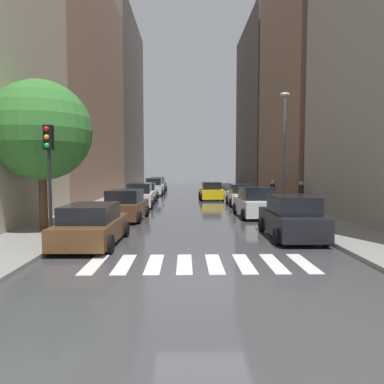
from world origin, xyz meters
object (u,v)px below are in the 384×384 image
object	(u,v)px
street_tree_left	(41,131)
lamp_post_right	(284,144)
parked_car_left_fifth	(155,187)
parked_car_right_third	(241,195)
parked_car_left_fourth	(146,192)
parked_car_right_second	(255,203)
parked_car_left_nearest	(92,225)
traffic_light_left_corner	(49,157)
parked_car_left_third	(140,196)
pedestrian_foreground	(272,192)
parked_car_left_second	(126,206)
pedestrian_by_kerb	(301,194)
parked_car_right_nearest	(292,218)
taxi_midroad	(211,191)
parked_car_left_sixth	(158,185)

from	to	relation	value
street_tree_left	lamp_post_right	bearing A→B (deg)	24.92
parked_car_left_fifth	parked_car_right_third	bearing A→B (deg)	-143.23
parked_car_left_fourth	parked_car_right_second	world-z (taller)	parked_car_right_second
parked_car_left_nearest	traffic_light_left_corner	distance (m)	2.98
parked_car_left_third	pedestrian_foreground	size ratio (longest dim) A/B	2.61
parked_car_right_third	traffic_light_left_corner	bearing A→B (deg)	147.04
parked_car_left_second	pedestrian_by_kerb	world-z (taller)	pedestrian_by_kerb
parked_car_right_nearest	taxi_midroad	distance (m)	17.76
parked_car_left_nearest	parked_car_right_nearest	distance (m)	7.95
parked_car_left_fourth	street_tree_left	distance (m)	16.59
street_tree_left	parked_car_right_second	bearing A→B (deg)	26.14
parked_car_left_fifth	pedestrian_by_kerb	xyz separation A→B (m)	(11.21, -13.88, 0.28)
pedestrian_by_kerb	parked_car_right_nearest	bearing A→B (deg)	112.86
parked_car_left_second	pedestrian_by_kerb	distance (m)	12.01
parked_car_right_third	parked_car_left_sixth	bearing A→B (deg)	26.62
taxi_midroad	street_tree_left	size ratio (longest dim) A/B	0.67
pedestrian_foreground	street_tree_left	xyz separation A→B (m)	(-12.58, -9.72, 3.37)
parked_car_left_sixth	parked_car_right_second	bearing A→B (deg)	-160.04
parked_car_left_second	pedestrian_foreground	world-z (taller)	pedestrian_foreground
taxi_midroad	traffic_light_left_corner	distance (m)	20.34
pedestrian_foreground	pedestrian_by_kerb	distance (m)	2.20
parked_car_left_sixth	parked_car_left_second	bearing A→B (deg)	-178.23
parked_car_left_fourth	traffic_light_left_corner	xyz separation A→B (m)	(-1.47, -18.34, 2.56)
parked_car_left_third	lamp_post_right	distance (m)	11.02
parked_car_left_fourth	traffic_light_left_corner	world-z (taller)	traffic_light_left_corner
parked_car_left_fourth	parked_car_left_sixth	distance (m)	11.81
taxi_midroad	pedestrian_foreground	world-z (taller)	pedestrian_foreground
taxi_midroad	street_tree_left	bearing A→B (deg)	151.50
parked_car_left_second	parked_car_left_fourth	distance (m)	12.02
pedestrian_foreground	parked_car_right_nearest	bearing A→B (deg)	106.65
parked_car_left_third	traffic_light_left_corner	size ratio (longest dim) A/B	1.11
parked_car_left_fifth	parked_car_left_sixth	size ratio (longest dim) A/B	1.07
parked_car_left_fourth	parked_car_right_third	bearing A→B (deg)	-120.60
parked_car_left_second	parked_car_right_third	distance (m)	10.82
street_tree_left	taxi_midroad	bearing A→B (deg)	62.33
parked_car_left_fifth	parked_car_right_third	size ratio (longest dim) A/B	1.06
parked_car_left_fourth	traffic_light_left_corner	distance (m)	18.57
taxi_midroad	parked_car_left_fifth	bearing A→B (deg)	43.97
parked_car_left_fourth	taxi_midroad	size ratio (longest dim) A/B	1.04
parked_car_right_nearest	pedestrian_foreground	xyz separation A→B (m)	(1.96, 10.98, 0.30)
pedestrian_foreground	lamp_post_right	bearing A→B (deg)	111.73
parked_car_left_nearest	parked_car_left_third	xyz separation A→B (m)	(0.15, 12.77, 0.10)
parked_car_left_third	traffic_light_left_corner	world-z (taller)	traffic_light_left_corner
parked_car_left_second	parked_car_right_third	world-z (taller)	parked_car_left_second
parked_car_left_nearest	lamp_post_right	bearing A→B (deg)	-48.70
parked_car_left_third	pedestrian_by_kerb	bearing A→B (deg)	-103.48
parked_car_right_third	pedestrian_foreground	size ratio (longest dim) A/B	2.32
parked_car_right_nearest	parked_car_right_third	distance (m)	12.79
pedestrian_by_kerb	parked_car_left_sixth	bearing A→B (deg)	-16.57
pedestrian_by_kerb	parked_car_left_third	bearing A→B (deg)	32.26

